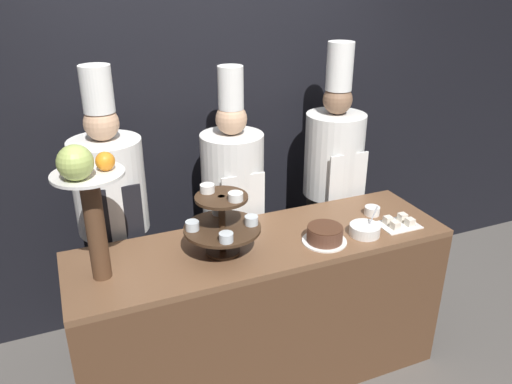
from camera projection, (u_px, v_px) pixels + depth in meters
The scene contains 11 objects.
wall_back at pixel (207, 114), 3.29m from camera, with size 10.00×0.06×2.80m.
buffet_counter at pixel (263, 311), 2.89m from camera, with size 2.08×0.61×0.93m.
tiered_stand at pixel (222, 221), 2.51m from camera, with size 0.39×0.39×0.36m.
fruit_pedestal at pixel (87, 191), 2.18m from camera, with size 0.32×0.32×0.69m.
cake_round at pixel (325, 235), 2.67m from camera, with size 0.24×0.24×0.09m.
cup_white at pixel (372, 211), 2.98m from camera, with size 0.09×0.09×0.05m.
cake_square_tray at pixel (399, 223), 2.85m from camera, with size 0.22×0.17×0.05m.
serving_bowl_near at pixel (365, 230), 2.75m from camera, with size 0.17×0.17×0.16m.
chef_left at pixel (113, 213), 2.89m from camera, with size 0.40×0.40×1.83m.
chef_center_left at pixel (233, 198), 3.17m from camera, with size 0.39×0.39×1.77m.
chef_center_right at pixel (333, 176), 3.41m from camera, with size 0.40×0.40×1.87m.
Camera 1 is at (-0.94, -1.85, 2.28)m, focal length 35.00 mm.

